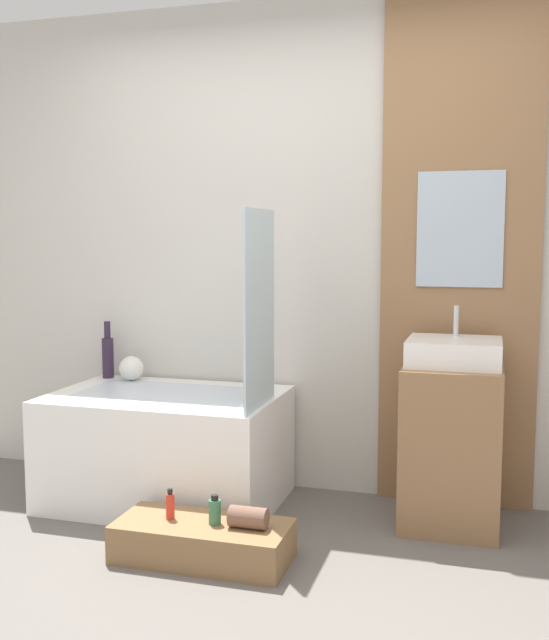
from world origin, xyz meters
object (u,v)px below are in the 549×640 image
object	(u,v)px
sink	(454,352)
bottle_soap_secondary	(215,511)
vase_tall_dark	(108,355)
wooden_step_bench	(203,541)
bottle_soap_primary	(170,505)
bathtub	(167,447)
vase_round_light	(131,368)

from	to	relation	value
sink	bottle_soap_secondary	bearing A→B (deg)	-142.12
vase_tall_dark	wooden_step_bench	bearing A→B (deg)	-44.39
sink	bottle_soap_secondary	distance (m)	1.33
vase_tall_dark	sink	bearing A→B (deg)	-5.80
bottle_soap_primary	bottle_soap_secondary	xyz separation A→B (m)	(0.20, 0.00, -0.00)
vase_tall_dark	bottle_soap_primary	size ratio (longest dim) A/B	2.42
bathtub	sink	distance (m)	1.53
bathtub	bottle_soap_primary	distance (m)	0.68
vase_tall_dark	bottle_soap_primary	xyz separation A→B (m)	(0.79, -0.92, -0.48)
bottle_soap_secondary	wooden_step_bench	bearing A→B (deg)	180.00
bathtub	bottle_soap_primary	size ratio (longest dim) A/B	8.67
vase_round_light	wooden_step_bench	bearing A→B (deg)	-48.74
sink	vase_round_light	world-z (taller)	sink
vase_tall_dark	bottle_soap_primary	distance (m)	1.30
sink	vase_tall_dark	bearing A→B (deg)	174.20
bottle_soap_primary	bottle_soap_secondary	world-z (taller)	bottle_soap_primary
bathtub	vase_round_light	distance (m)	0.56
wooden_step_bench	vase_round_light	bearing A→B (deg)	131.26
bottle_soap_secondary	bathtub	bearing A→B (deg)	129.10
wooden_step_bench	sink	distance (m)	1.43
bottle_soap_secondary	vase_round_light	bearing A→B (deg)	133.24
bathtub	wooden_step_bench	world-z (taller)	bathtub
vase_round_light	bottle_soap_secondary	xyz separation A→B (m)	(0.83, -0.88, -0.42)
wooden_step_bench	sink	size ratio (longest dim) A/B	1.72
bottle_soap_primary	bottle_soap_secondary	distance (m)	0.20
wooden_step_bench	bottle_soap_secondary	xyz separation A→B (m)	(0.06, 0.00, 0.14)
vase_round_light	sink	bearing A→B (deg)	-5.18
bathtub	bottle_soap_secondary	distance (m)	0.79
sink	bottle_soap_primary	bearing A→B (deg)	-147.46
vase_round_light	bottle_soap_primary	bearing A→B (deg)	-54.65
sink	vase_tall_dark	xyz separation A→B (m)	(-1.92, 0.20, -0.13)
sink	vase_tall_dark	size ratio (longest dim) A/B	1.33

